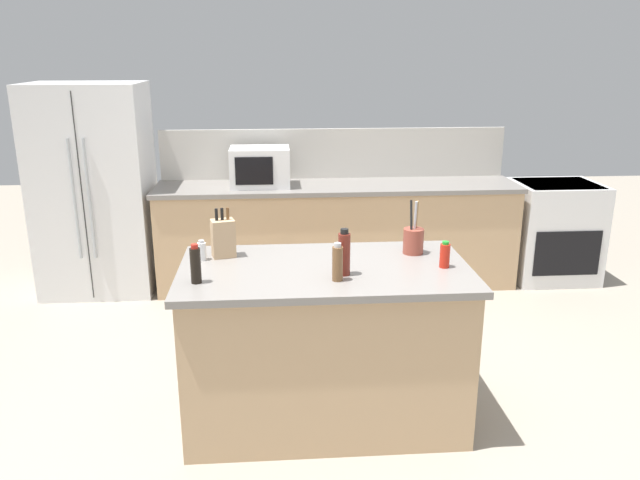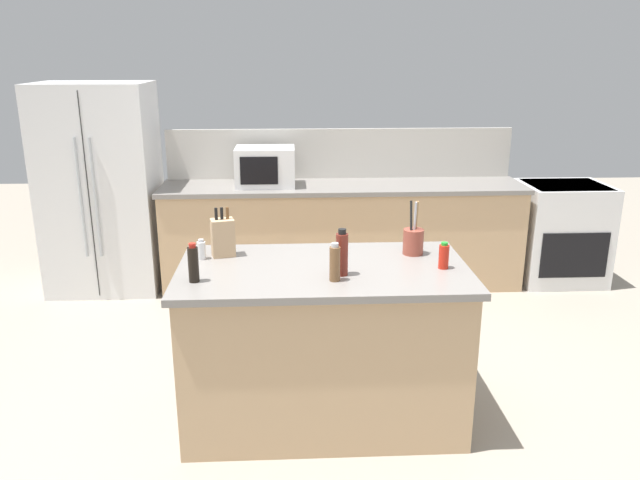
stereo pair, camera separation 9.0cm
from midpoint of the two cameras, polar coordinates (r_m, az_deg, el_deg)
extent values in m
plane|color=gray|center=(3.88, 0.97, -15.71)|extent=(14.00, 14.00, 0.00)
cube|color=tan|center=(5.72, 2.50, 0.27)|extent=(3.21, 0.62, 0.90)
cube|color=gray|center=(5.60, 2.56, 4.88)|extent=(3.25, 0.66, 0.04)
cube|color=beige|center=(5.87, 2.31, 7.91)|extent=(3.21, 0.03, 0.46)
cube|color=tan|center=(3.65, 1.00, -9.75)|extent=(1.55, 0.83, 0.90)
cube|color=gray|center=(3.47, 1.04, -2.80)|extent=(1.61, 0.89, 0.04)
cube|color=white|center=(5.86, -18.94, 4.46)|extent=(0.96, 0.72, 1.83)
cube|color=#2D2D2D|center=(5.52, -19.93, 3.64)|extent=(0.01, 0.00, 1.74)
cylinder|color=#ADB2B7|center=(5.52, -20.58, 3.58)|extent=(0.02, 0.02, 1.01)
cylinder|color=#ADB2B7|center=(5.48, -19.38, 3.62)|extent=(0.02, 0.02, 1.01)
cube|color=white|center=(6.25, 21.52, 0.61)|extent=(0.76, 0.64, 0.92)
cube|color=black|center=(6.00, 22.64, -1.32)|extent=(0.61, 0.01, 0.41)
cube|color=black|center=(6.15, 21.97, 4.64)|extent=(0.68, 0.58, 0.02)
cube|color=white|center=(5.54, -4.57, 6.71)|extent=(0.52, 0.38, 0.34)
cube|color=black|center=(5.35, -5.12, 6.33)|extent=(0.32, 0.01, 0.24)
cube|color=tan|center=(3.65, -8.17, 0.21)|extent=(0.15, 0.13, 0.22)
cylinder|color=black|center=(3.61, -8.78, 2.37)|extent=(0.02, 0.02, 0.07)
cylinder|color=black|center=(3.61, -8.27, 2.41)|extent=(0.02, 0.02, 0.07)
cylinder|color=brown|center=(3.62, -7.76, 2.45)|extent=(0.02, 0.02, 0.07)
cylinder|color=brown|center=(3.70, 9.21, -0.16)|extent=(0.12, 0.12, 0.15)
cylinder|color=olive|center=(3.68, 9.52, 2.20)|extent=(0.01, 0.05, 0.18)
cylinder|color=black|center=(3.66, 9.03, 2.17)|extent=(0.01, 0.05, 0.18)
cylinder|color=#B2B2B7|center=(3.65, 9.40, 2.10)|extent=(0.01, 0.03, 0.18)
cylinder|color=brown|center=(3.23, 2.16, -2.21)|extent=(0.06, 0.06, 0.18)
cylinder|color=#B2B2B7|center=(3.20, 2.18, -0.47)|extent=(0.04, 0.04, 0.02)
cylinder|color=silver|center=(3.63, -10.09, -0.95)|extent=(0.05, 0.05, 0.10)
cylinder|color=#B2B2B7|center=(3.61, -10.14, -0.06)|extent=(0.03, 0.03, 0.02)
cylinder|color=black|center=(3.27, -10.73, -2.23)|extent=(0.06, 0.06, 0.19)
cylinder|color=#B22319|center=(3.24, -10.83, -0.49)|extent=(0.04, 0.04, 0.02)
cylinder|color=maroon|center=(3.31, 2.80, -1.35)|extent=(0.07, 0.07, 0.23)
cylinder|color=black|center=(3.27, 2.83, 0.78)|extent=(0.04, 0.04, 0.03)
cylinder|color=red|center=(3.49, 11.97, -1.51)|extent=(0.06, 0.06, 0.13)
cylinder|color=green|center=(3.47, 12.05, -0.34)|extent=(0.04, 0.04, 0.02)
camera|label=1|loc=(0.04, -89.32, 0.21)|focal=35.00mm
camera|label=2|loc=(0.04, 90.68, -0.21)|focal=35.00mm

